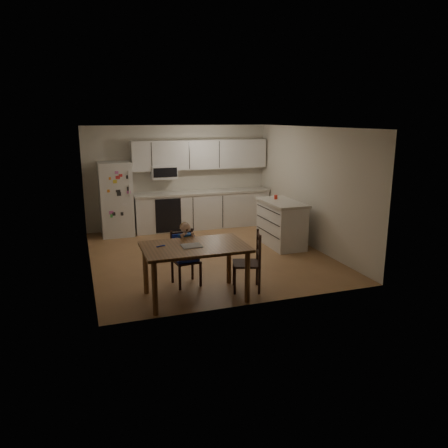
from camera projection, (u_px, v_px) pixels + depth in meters
name	position (u px, v px, depth m)	size (l,w,h in m)	color
room	(200.00, 189.00, 8.89)	(4.52, 5.01, 2.51)	olive
refrigerator	(116.00, 199.00, 10.04)	(0.72, 0.70, 1.70)	silver
kitchen_run	(201.00, 192.00, 10.76)	(3.37, 0.62, 2.15)	silver
kitchen_island	(281.00, 223.00, 9.29)	(0.68, 1.30, 0.96)	silver
red_cup	(276.00, 197.00, 9.41)	(0.07, 0.07, 0.09)	red
dining_table	(195.00, 253.00, 6.50)	(1.55, 0.99, 0.83)	brown
napkin	(191.00, 246.00, 6.45)	(0.29, 0.25, 0.01)	#AFAFB4
toddler_spoon	(160.00, 246.00, 6.42)	(0.02, 0.02, 0.12)	#1F38C3
chair_booster	(185.00, 247.00, 7.08)	(0.44, 0.44, 1.05)	black
chair_side	(252.00, 257.00, 6.86)	(0.53, 0.53, 0.95)	black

